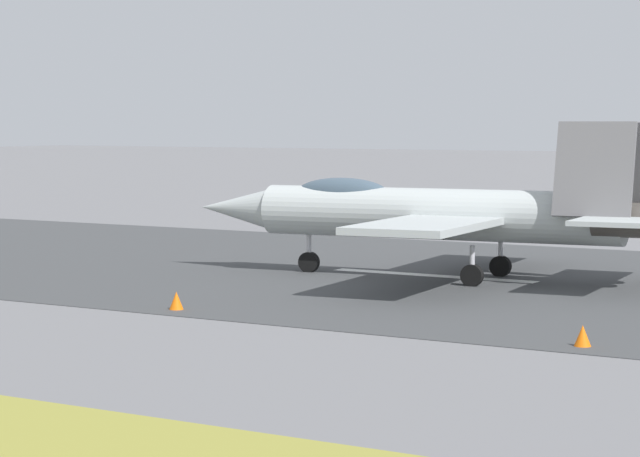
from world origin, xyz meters
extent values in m
plane|color=slate|center=(0.00, 0.00, 0.00)|extent=(400.00, 400.00, 0.00)
cube|color=#3E3F41|center=(0.00, 0.00, 0.01)|extent=(240.00, 26.00, 0.02)
cube|color=white|center=(-0.16, 0.00, 0.02)|extent=(8.00, 0.70, 0.00)
cylinder|color=#B1B8B7|center=(-0.72, 0.72, 2.31)|extent=(13.30, 3.31, 1.82)
cone|color=#B1B8B7|center=(7.34, 1.65, 2.31)|extent=(3.20, 1.88, 1.54)
ellipsoid|color=#3F5160|center=(2.97, 1.15, 2.99)|extent=(3.70, 1.50, 1.10)
cylinder|color=#47423D|center=(-7.49, 0.49, 2.31)|extent=(2.31, 1.34, 1.10)
cylinder|color=#47423D|center=(-7.37, -0.60, 2.31)|extent=(2.31, 1.34, 1.10)
cube|color=#B1B8B7|center=(-2.18, 4.68, 2.21)|extent=(4.11, 6.73, 0.24)
cube|color=#B1B8B7|center=(-1.24, -3.47, 2.21)|extent=(4.11, 6.73, 0.24)
cube|color=#B1B8B7|center=(-7.71, 2.33, 2.41)|extent=(2.70, 3.06, 0.16)
cube|color=slate|center=(-6.53, 0.96, 4.01)|extent=(2.69, 1.24, 3.14)
cube|color=slate|center=(-6.32, -0.83, 4.01)|extent=(2.69, 1.24, 3.14)
cylinder|color=silver|center=(4.32, 1.30, 0.70)|extent=(0.18, 0.18, 1.40)
cylinder|color=black|center=(4.32, 1.30, 0.38)|extent=(0.79, 0.39, 0.76)
cylinder|color=silver|center=(-2.69, 2.10, 0.70)|extent=(0.18, 0.18, 1.40)
cylinder|color=black|center=(-2.69, 2.10, 0.38)|extent=(0.79, 0.39, 0.76)
cylinder|color=silver|center=(-2.32, -1.08, 0.70)|extent=(0.18, 0.18, 1.40)
cylinder|color=black|center=(-2.32, -1.08, 0.38)|extent=(0.79, 0.39, 0.76)
cone|color=orange|center=(-10.30, 11.92, 0.28)|extent=(0.44, 0.44, 0.55)
cone|color=orange|center=(2.32, 11.92, 0.28)|extent=(0.44, 0.44, 0.55)
camera|label=1|loc=(-22.07, 43.58, 5.56)|focal=76.04mm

